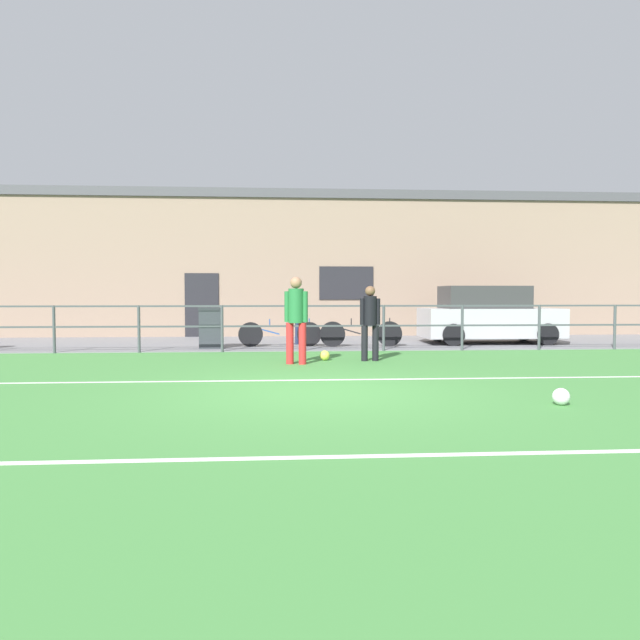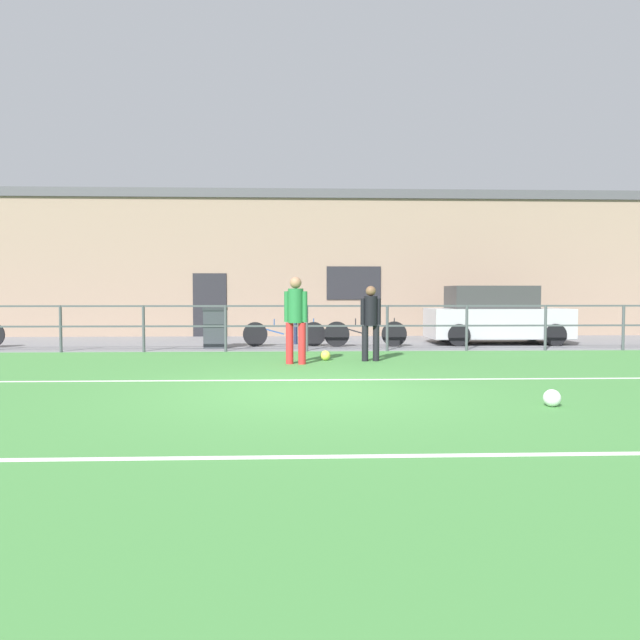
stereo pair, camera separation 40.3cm
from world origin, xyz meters
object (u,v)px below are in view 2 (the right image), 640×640
player_striker (296,315)px  soccer_ball_spare (552,398)px  player_goalkeeper (371,318)px  bicycle_parked_1 (284,334)px  spectator_child (299,318)px  parked_car_red (495,316)px  soccer_ball_match (325,355)px  trash_bin_0 (215,328)px  bicycle_parked_0 (365,334)px

player_striker → soccer_ball_spare: 5.77m
player_goalkeeper → bicycle_parked_1: 3.88m
spectator_child → parked_car_red: size_ratio=0.33×
soccer_ball_match → trash_bin_0: trash_bin_0 is taller
player_goalkeeper → parked_car_red: 5.71m
spectator_child → player_goalkeeper: bearing=126.6°
soccer_ball_match → player_goalkeeper: bearing=-9.5°
bicycle_parked_1 → player_striker: bearing=-85.2°
player_striker → trash_bin_0: (-2.10, 3.41, -0.46)m
spectator_child → bicycle_parked_1: size_ratio=0.58×
player_goalkeeper → soccer_ball_spare: player_goalkeeper is taller
player_striker → trash_bin_0: player_striker is taller
soccer_ball_spare → bicycle_parked_0: bicycle_parked_0 is taller
bicycle_parked_1 → spectator_child: bearing=61.9°
soccer_ball_spare → bicycle_parked_0: 8.40m
trash_bin_0 → soccer_ball_spare: bearing=-56.4°
soccer_ball_match → bicycle_parked_0: bearing=68.0°
player_goalkeeper → trash_bin_0: (-3.69, 2.95, -0.35)m
bicycle_parked_0 → trash_bin_0: bearing=-177.3°
soccer_ball_spare → spectator_child: bearing=109.2°
bicycle_parked_0 → trash_bin_0: trash_bin_0 is taller
player_goalkeeper → parked_car_red: (4.04, 4.03, -0.12)m
spectator_child → player_striker: bearing=105.3°
player_goalkeeper → bicycle_parked_1: bearing=-63.8°
parked_car_red → bicycle_parked_0: 3.91m
player_striker → spectator_child: 4.54m
parked_car_red → bicycle_parked_1: (-5.94, -0.69, -0.43)m
soccer_ball_match → bicycle_parked_1: (-0.95, 3.18, 0.25)m
soccer_ball_match → soccer_ball_spare: (2.63, -5.29, 0.00)m
player_striker → soccer_ball_match: player_striker is taller
bicycle_parked_0 → soccer_ball_match: bearing=-112.0°
player_goalkeeper → soccer_ball_match: bearing=-13.0°
player_goalkeeper → soccer_ball_match: 1.26m
soccer_ball_match → spectator_child: size_ratio=0.17×
soccer_ball_match → parked_car_red: size_ratio=0.06×
player_striker → bicycle_parked_0: (1.84, 3.60, -0.64)m
soccer_ball_match → parked_car_red: parked_car_red is taller
player_striker → bicycle_parked_1: bearing=110.8°
player_goalkeeper → player_striker: (-1.59, -0.46, 0.10)m
trash_bin_0 → parked_car_red: bearing=8.0°
trash_bin_0 → spectator_child: bearing=27.3°
player_striker → trash_bin_0: size_ratio=1.68×
player_goalkeeper → bicycle_parked_0: 3.19m
player_goalkeeper → soccer_ball_match: player_goalkeeper is taller
spectator_child → trash_bin_0: bearing=43.5°
player_goalkeeper → soccer_ball_spare: size_ratio=7.27×
parked_car_red → soccer_ball_spare: bearing=-104.4°
player_goalkeeper → bicycle_parked_0: (0.25, 3.14, -0.54)m
player_striker → soccer_ball_spare: bearing=-39.1°
bicycle_parked_1 → trash_bin_0: (-1.78, -0.39, 0.19)m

